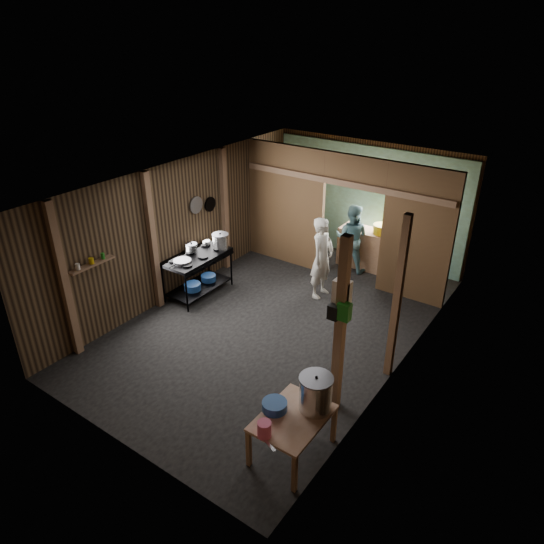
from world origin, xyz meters
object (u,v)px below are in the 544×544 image
Objects in this scene: stove_pot_large at (220,242)px; cook at (322,258)px; prep_table at (293,435)px; pink_bucket at (264,429)px; gas_range at (198,275)px; yellow_tub at (382,229)px; stock_pot at (316,394)px.

cook is at bearing 23.90° from stove_pot_large.
pink_bucket is (-0.11, -0.44, 0.40)m from prep_table.
stove_pot_large is 2.01m from cook.
gas_range is 2.43m from cook.
stove_pot_large reaches higher than gas_range.
stove_pot_large reaches higher than yellow_tub.
stove_pot_large is at bearing 141.09° from prep_table.
pink_bucket reaches higher than prep_table.
stock_pot is at bearing 71.15° from pink_bucket.
cook reaches higher than stock_pot.
gas_range is at bearing 142.23° from pink_bucket.
stove_pot_large is at bearing 145.01° from stock_pot.
stock_pot is at bearing -151.46° from cook.
prep_table is 2.03× the size of stock_pot.
prep_table is 0.61m from stock_pot.
stock_pot is (3.68, -2.58, -0.16)m from stove_pot_large.
stock_pot reaches higher than yellow_tub.
stock_pot is at bearing -34.99° from stove_pot_large.
yellow_tub is (-1.39, 5.04, 0.13)m from stock_pot.
gas_range is 3.90m from yellow_tub.
pink_bucket is 0.12× the size of cook.
gas_range is at bearing 147.67° from prep_table.
stock_pot is at bearing -74.64° from yellow_tub.
prep_table is 0.60m from pink_bucket.
yellow_tub reaches higher than prep_table.
stove_pot_large is at bearing 113.76° from cook.
gas_range is 4.39m from prep_table.
stock_pot is at bearing -28.23° from gas_range.
prep_table is (3.71, -2.35, -0.12)m from gas_range.
prep_table is 4.08m from cook.
gas_range is at bearing 151.77° from stock_pot.
cook is at bearing 33.44° from gas_range.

